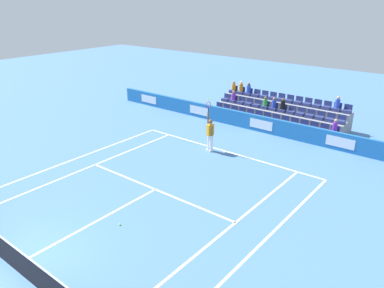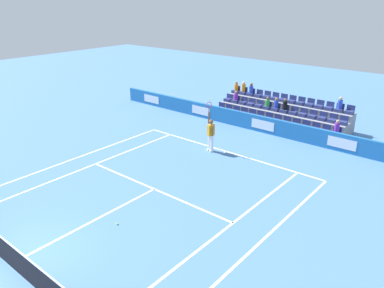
% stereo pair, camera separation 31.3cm
% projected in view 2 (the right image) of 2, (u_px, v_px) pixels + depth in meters
% --- Properties ---
extents(ground_plane, '(80.00, 80.00, 0.00)m').
position_uv_depth(ground_plane, '(10.00, 265.00, 11.78)').
color(ground_plane, '#4C7AB2').
extents(line_baseline, '(10.97, 0.10, 0.01)m').
position_uv_depth(line_baseline, '(226.00, 151.00, 20.30)').
color(line_baseline, white).
rests_on(line_baseline, ground).
extents(line_service, '(8.23, 0.10, 0.01)m').
position_uv_depth(line_service, '(154.00, 189.00, 16.37)').
color(line_service, white).
rests_on(line_service, ground).
extents(line_centre_service, '(0.10, 6.40, 0.01)m').
position_uv_depth(line_centre_service, '(94.00, 221.00, 14.08)').
color(line_centre_service, white).
rests_on(line_centre_service, ground).
extents(line_singles_sideline_left, '(0.10, 11.89, 0.01)m').
position_uv_depth(line_singles_sideline_left, '(88.00, 167.00, 18.48)').
color(line_singles_sideline_left, white).
rests_on(line_singles_sideline_left, ground).
extents(line_singles_sideline_right, '(0.10, 11.89, 0.01)m').
position_uv_depth(line_singles_sideline_right, '(226.00, 228.00, 13.61)').
color(line_singles_sideline_right, white).
rests_on(line_singles_sideline_right, ground).
extents(line_doubles_sideline_left, '(0.10, 11.89, 0.01)m').
position_uv_depth(line_doubles_sideline_left, '(72.00, 160.00, 19.29)').
color(line_doubles_sideline_left, white).
rests_on(line_doubles_sideline_left, ground).
extents(line_doubles_sideline_right, '(0.10, 11.89, 0.01)m').
position_uv_depth(line_doubles_sideline_right, '(259.00, 243.00, 12.80)').
color(line_doubles_sideline_right, white).
rests_on(line_doubles_sideline_right, ground).
extents(line_centre_mark, '(0.10, 0.20, 0.01)m').
position_uv_depth(line_centre_mark, '(225.00, 152.00, 20.23)').
color(line_centre_mark, white).
rests_on(line_centre_mark, ground).
extents(sponsor_barrier, '(23.94, 0.22, 1.00)m').
position_uv_depth(sponsor_barrier, '(263.00, 125.00, 22.96)').
color(sponsor_barrier, '#1E66AD').
rests_on(sponsor_barrier, ground).
extents(tennis_net, '(11.97, 0.10, 1.07)m').
position_uv_depth(tennis_net, '(7.00, 252.00, 11.60)').
color(tennis_net, '#33383D').
rests_on(tennis_net, ground).
extents(tennis_player, '(0.51, 0.43, 2.85)m').
position_uv_depth(tennis_player, '(211.00, 134.00, 20.02)').
color(tennis_player, white).
rests_on(tennis_player, ground).
extents(stadium_stand, '(8.68, 2.85, 2.20)m').
position_uv_depth(stadium_stand, '(281.00, 115.00, 24.60)').
color(stadium_stand, gray).
rests_on(stadium_stand, ground).
extents(loose_tennis_ball, '(0.07, 0.07, 0.07)m').
position_uv_depth(loose_tennis_ball, '(117.00, 224.00, 13.83)').
color(loose_tennis_ball, '#D1E533').
rests_on(loose_tennis_ball, ground).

